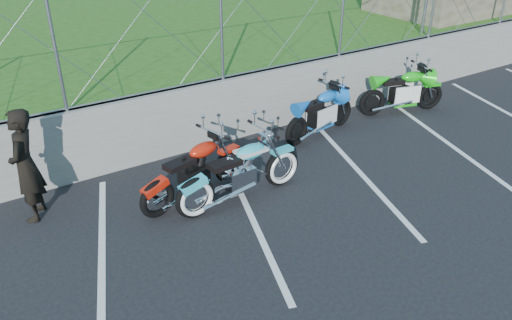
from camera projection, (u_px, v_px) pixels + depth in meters
ground at (284, 241)px, 7.32m from camera, size 90.00×90.00×0.00m
retaining_wall at (179, 121)px, 9.61m from camera, size 30.00×0.22×1.30m
grass_field at (53, 23)px, 17.02m from camera, size 30.00×20.00×1.30m
chain_link_fence at (172, 35)px, 8.84m from camera, size 28.00×0.03×2.00m
parking_lines at (307, 189)px, 8.64m from camera, size 18.29×4.31×0.01m
cruiser_turquoise at (242, 174)px, 8.12m from camera, size 2.40×0.76×1.19m
naked_orange at (196, 173)px, 8.20m from camera, size 2.14×0.77×1.08m
sportbike_green at (403, 93)px, 11.48m from camera, size 2.07×0.85×1.10m
sportbike_blue at (321, 115)px, 10.39m from camera, size 2.04×0.72×1.06m
person_standing at (25, 166)px, 7.49m from camera, size 0.67×0.78×1.81m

